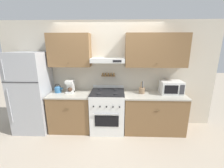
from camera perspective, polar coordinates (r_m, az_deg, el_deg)
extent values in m
plane|color=#B2A38E|center=(3.57, -1.97, -19.37)|extent=(16.00, 16.00, 0.00)
cube|color=beige|center=(3.74, -1.35, 3.57)|extent=(5.20, 0.08, 2.55)
cube|color=brown|center=(3.63, -15.82, 12.28)|extent=(0.95, 0.33, 0.74)
sphere|color=brown|center=(3.48, -16.39, 7.70)|extent=(0.02, 0.02, 0.02)
cube|color=brown|center=(3.56, 16.43, 12.20)|extent=(1.37, 0.33, 0.74)
sphere|color=brown|center=(3.41, 16.80, 7.53)|extent=(0.02, 0.02, 0.02)
cube|color=silver|center=(3.46, -1.62, 9.05)|extent=(0.77, 0.37, 0.10)
cube|color=black|center=(3.27, 1.98, 8.69)|extent=(0.19, 0.01, 0.04)
cube|color=brown|center=(3.67, -1.43, 3.12)|extent=(0.34, 0.07, 0.02)
cylinder|color=olive|center=(3.67, -3.56, 3.75)|extent=(0.03, 0.03, 0.06)
cylinder|color=olive|center=(3.66, -2.50, 3.74)|extent=(0.03, 0.03, 0.06)
cylinder|color=olive|center=(3.66, -1.43, 3.74)|extent=(0.03, 0.03, 0.06)
cylinder|color=olive|center=(3.65, -0.37, 3.73)|extent=(0.03, 0.03, 0.06)
cylinder|color=olive|center=(3.65, 0.70, 3.72)|extent=(0.03, 0.03, 0.06)
cube|color=brown|center=(3.81, -15.03, -10.06)|extent=(0.95, 0.66, 0.87)
cube|color=#B7B2A3|center=(3.65, -15.50, -3.62)|extent=(0.97, 0.68, 0.03)
cylinder|color=brown|center=(3.43, -16.93, -9.17)|extent=(0.10, 0.01, 0.01)
cube|color=brown|center=(3.75, 15.40, -10.53)|extent=(1.37, 0.66, 0.87)
cube|color=#B7B2A3|center=(3.58, 15.89, -4.00)|extent=(1.39, 0.68, 0.03)
cylinder|color=brown|center=(3.36, 16.95, -9.70)|extent=(0.10, 0.01, 0.01)
cube|color=white|center=(3.62, -1.66, -10.25)|extent=(0.77, 0.68, 0.94)
cube|color=black|center=(3.35, -2.06, -13.94)|extent=(0.52, 0.01, 0.26)
cylinder|color=#ADAFB5|center=(3.24, -2.12, -11.22)|extent=(0.54, 0.02, 0.02)
cube|color=black|center=(3.45, -1.72, -3.04)|extent=(0.77, 0.68, 0.01)
cylinder|color=#232326|center=(3.30, -5.10, -3.64)|extent=(0.11, 0.11, 0.02)
cylinder|color=#232326|center=(3.28, 1.30, -3.73)|extent=(0.11, 0.11, 0.02)
cylinder|color=#232326|center=(3.61, -4.46, -1.99)|extent=(0.11, 0.11, 0.02)
cylinder|color=#232326|center=(3.59, 1.39, -2.06)|extent=(0.11, 0.11, 0.02)
cylinder|color=black|center=(3.22, -7.08, -8.53)|extent=(0.03, 0.02, 0.03)
cylinder|color=black|center=(3.20, -4.61, -8.60)|extent=(0.03, 0.02, 0.03)
cylinder|color=black|center=(3.19, -2.12, -8.66)|extent=(0.03, 0.02, 0.03)
cylinder|color=black|center=(3.18, 0.38, -8.71)|extent=(0.03, 0.02, 0.03)
cylinder|color=black|center=(3.18, 2.90, -8.73)|extent=(0.03, 0.02, 0.03)
cube|color=white|center=(3.74, -1.39, -0.95)|extent=(0.77, 0.04, 0.07)
cube|color=#ADAFB5|center=(3.97, -28.19, -2.80)|extent=(0.77, 0.72, 1.85)
cube|color=black|center=(3.59, -31.69, 0.54)|extent=(0.77, 0.01, 0.01)
cylinder|color=#ADAFB5|center=(3.71, -36.13, 4.38)|extent=(0.02, 0.02, 0.41)
cylinder|color=#ADAFB5|center=(3.89, -34.38, -6.90)|extent=(0.02, 0.02, 0.78)
cylinder|color=teal|center=(3.78, -19.89, -2.15)|extent=(0.15, 0.15, 0.12)
ellipsoid|color=teal|center=(3.76, -19.97, -1.29)|extent=(0.14, 0.14, 0.07)
sphere|color=black|center=(3.75, -20.03, -0.65)|extent=(0.02, 0.02, 0.02)
cylinder|color=teal|center=(3.75, -18.87, -1.91)|extent=(0.10, 0.03, 0.08)
torus|color=black|center=(3.76, -20.00, -0.99)|extent=(0.14, 0.01, 0.14)
cube|color=white|center=(3.69, -15.60, -2.90)|extent=(0.17, 0.20, 0.03)
cube|color=white|center=(3.71, -15.46, -0.69)|extent=(0.17, 0.08, 0.29)
cube|color=white|center=(3.62, -15.91, 0.72)|extent=(0.17, 0.16, 0.07)
ellipsoid|color=#4C3323|center=(3.66, -15.76, -2.03)|extent=(0.11, 0.11, 0.10)
cube|color=white|center=(3.71, 21.60, -1.18)|extent=(0.49, 0.35, 0.30)
cube|color=black|center=(3.53, 21.64, -1.99)|extent=(0.29, 0.01, 0.19)
cube|color=#38383D|center=(3.61, 25.16, -1.98)|extent=(0.10, 0.01, 0.21)
cylinder|color=#8E7051|center=(3.55, 11.27, -2.51)|extent=(0.13, 0.13, 0.13)
cylinder|color=olive|center=(3.50, 11.02, -0.36)|extent=(0.01, 0.05, 0.16)
cylinder|color=#28282B|center=(3.51, 11.48, -0.31)|extent=(0.01, 0.04, 0.16)
cylinder|color=#B2B2B7|center=(3.52, 11.78, -0.28)|extent=(0.01, 0.03, 0.16)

